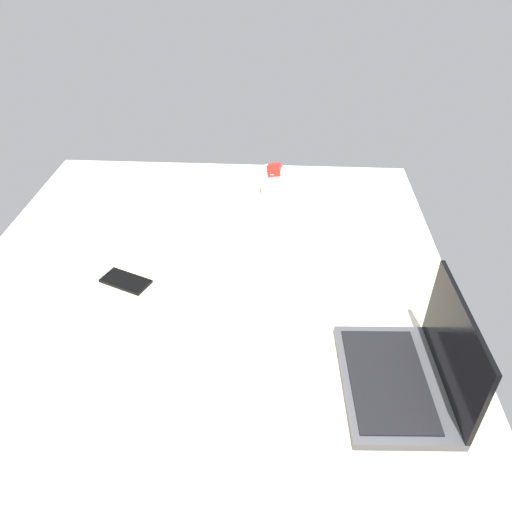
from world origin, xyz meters
TOP-DOWN VIEW (x-y plane):
  - bed_mattress at (0.00, 0.00)cm, footprint 180.00×140.00cm
  - laptop at (20.20, 50.39)cm, footprint 34.00×24.46cm
  - snack_cup at (-64.52, 17.85)cm, footprint 9.31×9.00cm
  - cell_phone at (-12.13, -22.97)cm, footprint 11.68×15.54cm

SIDE VIEW (x-z plane):
  - bed_mattress at x=0.00cm, z-range 0.00..18.00cm
  - cell_phone at x=-12.13cm, z-range 18.00..18.80cm
  - laptop at x=20.20cm, z-range 10.91..33.91cm
  - snack_cup at x=-64.52cm, z-range 16.84..31.27cm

